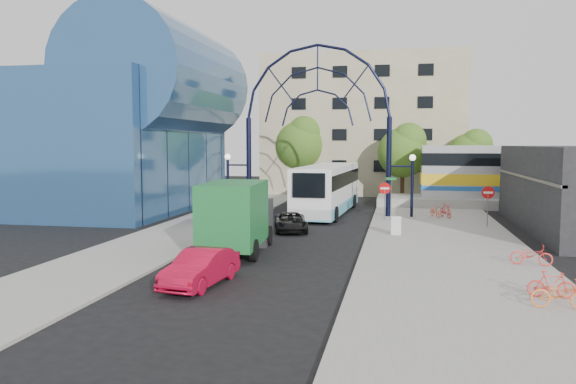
% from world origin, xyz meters
% --- Properties ---
extents(ground, '(120.00, 120.00, 0.00)m').
position_xyz_m(ground, '(0.00, 0.00, 0.00)').
color(ground, black).
rests_on(ground, ground).
extents(sidewalk_east, '(8.00, 56.00, 0.12)m').
position_xyz_m(sidewalk_east, '(8.00, 4.00, 0.06)').
color(sidewalk_east, gray).
rests_on(sidewalk_east, ground).
extents(plaza_west, '(5.00, 50.00, 0.12)m').
position_xyz_m(plaza_west, '(-6.50, 6.00, 0.06)').
color(plaza_west, gray).
rests_on(plaza_west, ground).
extents(gateway_arch, '(13.64, 0.44, 12.10)m').
position_xyz_m(gateway_arch, '(0.00, 14.00, 8.56)').
color(gateway_arch, black).
rests_on(gateway_arch, ground).
extents(stop_sign, '(0.80, 0.07, 2.50)m').
position_xyz_m(stop_sign, '(4.80, 12.00, 1.99)').
color(stop_sign, slate).
rests_on(stop_sign, sidewalk_east).
extents(do_not_enter_sign, '(0.76, 0.07, 2.48)m').
position_xyz_m(do_not_enter_sign, '(11.00, 10.00, 1.98)').
color(do_not_enter_sign, slate).
rests_on(do_not_enter_sign, sidewalk_east).
extents(street_name_sign, '(0.70, 0.70, 2.80)m').
position_xyz_m(street_name_sign, '(5.20, 12.60, 2.13)').
color(street_name_sign, slate).
rests_on(street_name_sign, sidewalk_east).
extents(sandwich_board, '(0.55, 0.61, 0.99)m').
position_xyz_m(sandwich_board, '(5.60, 5.98, 0.74)').
color(sandwich_board, white).
rests_on(sandwich_board, sidewalk_east).
extents(transit_hall, '(16.50, 18.00, 14.50)m').
position_xyz_m(transit_hall, '(-15.30, 15.00, 6.70)').
color(transit_hall, '#284D7B').
rests_on(transit_hall, ground).
extents(apartment_block, '(20.00, 12.10, 14.00)m').
position_xyz_m(apartment_block, '(2.00, 34.97, 7.00)').
color(apartment_block, tan).
rests_on(apartment_block, ground).
extents(tree_north_a, '(4.48, 4.48, 7.00)m').
position_xyz_m(tree_north_a, '(6.12, 25.93, 4.61)').
color(tree_north_a, '#382314').
rests_on(tree_north_a, ground).
extents(tree_north_b, '(5.12, 5.12, 8.00)m').
position_xyz_m(tree_north_b, '(-3.88, 29.93, 5.27)').
color(tree_north_b, '#382314').
rests_on(tree_north_b, ground).
extents(tree_north_c, '(4.16, 4.16, 6.50)m').
position_xyz_m(tree_north_c, '(12.12, 27.93, 4.28)').
color(tree_north_c, '#382314').
rests_on(tree_north_c, ground).
extents(city_bus, '(3.63, 13.07, 3.55)m').
position_xyz_m(city_bus, '(0.53, 15.81, 1.86)').
color(city_bus, white).
rests_on(city_bus, ground).
extents(green_truck, '(2.97, 6.87, 3.39)m').
position_xyz_m(green_truck, '(-1.80, 0.21, 1.69)').
color(green_truck, black).
rests_on(green_truck, ground).
extents(black_suv, '(2.74, 4.32, 1.11)m').
position_xyz_m(black_suv, '(-0.50, 6.79, 0.55)').
color(black_suv, black).
rests_on(black_suv, ground).
extents(red_sedan, '(1.93, 4.19, 1.33)m').
position_xyz_m(red_sedan, '(-1.32, -6.27, 0.67)').
color(red_sedan, '#B00A29').
rests_on(red_sedan, ground).
extents(bike_near_a, '(1.03, 1.73, 0.86)m').
position_xyz_m(bike_near_a, '(8.16, 14.00, 0.55)').
color(bike_near_a, '#FB5A32').
rests_on(bike_near_a, sidewalk_east).
extents(bike_near_b, '(1.08, 1.67, 0.98)m').
position_xyz_m(bike_near_b, '(8.86, 14.00, 0.61)').
color(bike_near_b, red).
rests_on(bike_near_b, sidewalk_east).
extents(bike_far_a, '(1.73, 0.86, 0.87)m').
position_xyz_m(bike_far_a, '(11.18, -0.81, 0.56)').
color(bike_far_a, '#EF362F').
rests_on(bike_far_a, sidewalk_east).
extents(bike_far_b, '(1.52, 0.52, 0.90)m').
position_xyz_m(bike_far_b, '(10.68, -5.97, 0.57)').
color(bike_far_b, red).
rests_on(bike_far_b, sidewalk_east).
extents(bike_far_c, '(1.74, 0.68, 0.90)m').
position_xyz_m(bike_far_c, '(10.64, -7.19, 0.57)').
color(bike_far_c, orange).
rests_on(bike_far_c, sidewalk_east).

